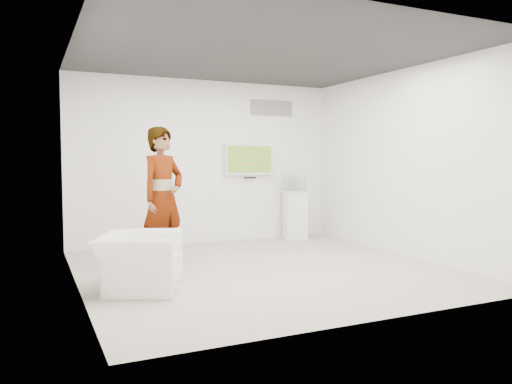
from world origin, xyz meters
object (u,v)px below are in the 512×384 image
(tv, at_px, (249,159))
(armchair, at_px, (140,262))
(person, at_px, (163,198))
(pedestal, at_px, (295,215))
(floor_uplight, at_px, (290,231))

(tv, relative_size, armchair, 0.97)
(tv, xyz_separation_m, person, (-2.12, -1.75, -0.54))
(tv, bearing_deg, pedestal, -17.86)
(pedestal, bearing_deg, floor_uplight, 89.82)
(person, bearing_deg, floor_uplight, -0.97)
(person, relative_size, pedestal, 2.15)
(pedestal, distance_m, floor_uplight, 0.40)
(pedestal, xyz_separation_m, floor_uplight, (0.00, 0.20, -0.35))
(person, distance_m, armchair, 1.40)
(tv, xyz_separation_m, armchair, (-2.68, -2.84, -1.22))
(pedestal, height_order, floor_uplight, pedestal)
(armchair, bearing_deg, floor_uplight, -28.85)
(armchair, relative_size, pedestal, 1.10)
(tv, relative_size, person, 0.50)
(armchair, xyz_separation_m, pedestal, (3.54, 2.57, 0.14))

